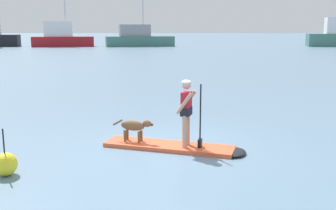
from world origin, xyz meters
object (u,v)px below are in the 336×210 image
moored_boat_outer (62,37)px  moored_boat_port (138,38)px  person_paddler (187,108)px  marker_buoy (5,164)px  paddleboard (178,147)px  dog (135,126)px

moored_boat_outer → moored_boat_port: moored_boat_outer is taller
person_paddler → marker_buoy: person_paddler is taller
moored_boat_port → moored_boat_outer: bearing=-175.7°
paddleboard → dog: size_ratio=3.35×
dog → marker_buoy: (-2.49, -2.06, -0.25)m
paddleboard → marker_buoy: bearing=-154.4°
marker_buoy → moored_boat_outer: bearing=102.4°
moored_boat_port → person_paddler: bearing=-85.8°
moored_boat_port → paddleboard: bearing=-86.0°
paddleboard → marker_buoy: 3.96m
person_paddler → moored_boat_port: moored_boat_port is taller
moored_boat_port → dog: bearing=-87.1°
dog → moored_boat_outer: moored_boat_outer is taller
paddleboard → person_paddler: bearing=-18.3°
dog → marker_buoy: marker_buoy is taller
paddleboard → marker_buoy: marker_buoy is taller
paddleboard → person_paddler: size_ratio=2.20×
paddleboard → person_paddler: 1.01m
person_paddler → marker_buoy: bearing=-156.6°
paddleboard → moored_boat_port: 54.25m
moored_boat_outer → moored_boat_port: 11.89m
marker_buoy → person_paddler: bearing=23.4°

